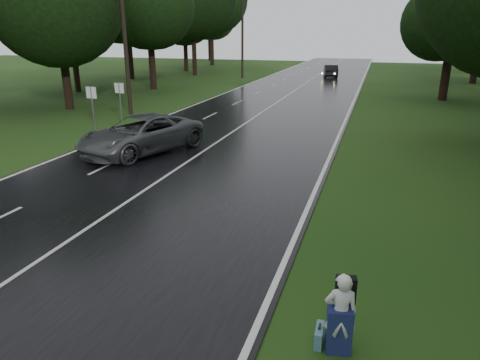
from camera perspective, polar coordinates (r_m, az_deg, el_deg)
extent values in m
plane|color=#234213|center=(11.56, -27.03, -11.07)|extent=(160.00, 160.00, 0.00)
cube|color=black|center=(28.43, 1.73, 8.10)|extent=(12.00, 140.00, 0.04)
cube|color=silver|center=(28.43, 1.73, 8.15)|extent=(0.12, 140.00, 0.01)
imported|color=#4A4C4E|center=(20.63, -12.91, 5.91)|extent=(4.82, 6.71, 1.70)
imported|color=black|center=(56.32, 11.87, 13.91)|extent=(2.31, 4.70, 1.48)
imported|color=silver|center=(7.98, 13.13, -16.80)|extent=(0.63, 0.47, 1.56)
cube|color=navy|center=(8.19, 12.94, -18.76)|extent=(0.48, 0.36, 0.88)
cube|color=black|center=(7.98, 13.76, -13.90)|extent=(0.38, 0.25, 0.50)
cube|color=teal|center=(8.45, 10.39, -19.52)|extent=(0.15, 0.48, 0.34)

